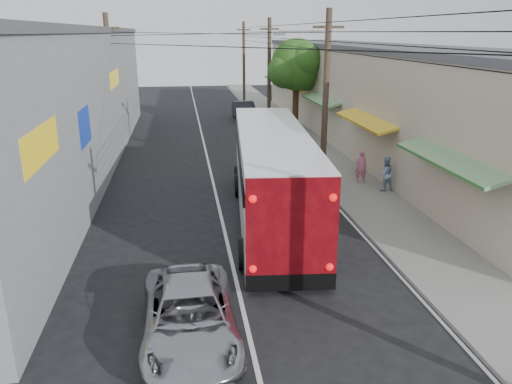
{
  "coord_description": "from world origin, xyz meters",
  "views": [
    {
      "loc": [
        -1.37,
        -9.34,
        6.99
      ],
      "look_at": [
        1.03,
        6.72,
        1.77
      ],
      "focal_mm": 35.0,
      "sensor_mm": 36.0,
      "label": 1
    }
  ],
  "objects_px": {
    "jeepney": "(190,316)",
    "pedestrian_near": "(361,166)",
    "parked_car_mid": "(274,133)",
    "pedestrian_far": "(385,174)",
    "parked_suv": "(291,166)",
    "parked_car_far": "(244,111)",
    "coach_bus": "(272,174)"
  },
  "relations": [
    {
      "from": "parked_suv",
      "to": "parked_car_far",
      "type": "bearing_deg",
      "value": 91.61
    },
    {
      "from": "pedestrian_near",
      "to": "parked_car_mid",
      "type": "bearing_deg",
      "value": -65.18
    },
    {
      "from": "coach_bus",
      "to": "jeepney",
      "type": "xyz_separation_m",
      "value": [
        -3.35,
        -7.72,
        -1.15
      ]
    },
    {
      "from": "pedestrian_far",
      "to": "coach_bus",
      "type": "bearing_deg",
      "value": 16.28
    },
    {
      "from": "jeepney",
      "to": "parked_car_mid",
      "type": "bearing_deg",
      "value": 73.19
    },
    {
      "from": "jeepney",
      "to": "parked_car_far",
      "type": "height_order",
      "value": "parked_car_far"
    },
    {
      "from": "parked_car_mid",
      "to": "pedestrian_far",
      "type": "relative_size",
      "value": 2.42
    },
    {
      "from": "parked_car_mid",
      "to": "pedestrian_near",
      "type": "bearing_deg",
      "value": -83.29
    },
    {
      "from": "jeepney",
      "to": "pedestrian_far",
      "type": "height_order",
      "value": "pedestrian_far"
    },
    {
      "from": "parked_car_mid",
      "to": "parked_car_far",
      "type": "xyz_separation_m",
      "value": [
        -0.8,
        9.14,
        0.11
      ]
    },
    {
      "from": "coach_bus",
      "to": "parked_suv",
      "type": "distance_m",
      "value": 5.42
    },
    {
      "from": "parked_car_mid",
      "to": "jeepney",
      "type": "bearing_deg",
      "value": -111.9
    },
    {
      "from": "coach_bus",
      "to": "jeepney",
      "type": "bearing_deg",
      "value": -108.16
    },
    {
      "from": "coach_bus",
      "to": "parked_car_far",
      "type": "distance_m",
      "value": 23.17
    },
    {
      "from": "pedestrian_far",
      "to": "parked_suv",
      "type": "bearing_deg",
      "value": -40.82
    },
    {
      "from": "parked_suv",
      "to": "parked_car_mid",
      "type": "height_order",
      "value": "parked_suv"
    },
    {
      "from": "parked_car_far",
      "to": "pedestrian_far",
      "type": "distance_m",
      "value": 20.94
    },
    {
      "from": "parked_suv",
      "to": "pedestrian_near",
      "type": "relative_size",
      "value": 3.26
    },
    {
      "from": "parked_car_mid",
      "to": "pedestrian_far",
      "type": "height_order",
      "value": "pedestrian_far"
    },
    {
      "from": "parked_car_mid",
      "to": "parked_car_far",
      "type": "distance_m",
      "value": 9.18
    },
    {
      "from": "parked_suv",
      "to": "pedestrian_far",
      "type": "bearing_deg",
      "value": -31.85
    },
    {
      "from": "jeepney",
      "to": "parked_car_far",
      "type": "distance_m",
      "value": 31.23
    },
    {
      "from": "parked_suv",
      "to": "parked_car_mid",
      "type": "bearing_deg",
      "value": 86.49
    },
    {
      "from": "parked_car_mid",
      "to": "parked_car_far",
      "type": "height_order",
      "value": "parked_car_far"
    },
    {
      "from": "coach_bus",
      "to": "pedestrian_near",
      "type": "bearing_deg",
      "value": 42.86
    },
    {
      "from": "jeepney",
      "to": "pedestrian_near",
      "type": "xyz_separation_m",
      "value": [
        8.35,
        11.57,
        0.26
      ]
    },
    {
      "from": "parked_suv",
      "to": "jeepney",
      "type": "bearing_deg",
      "value": -110.65
    },
    {
      "from": "pedestrian_near",
      "to": "parked_car_far",
      "type": "bearing_deg",
      "value": -69.0
    },
    {
      "from": "parked_car_far",
      "to": "pedestrian_far",
      "type": "bearing_deg",
      "value": -81.06
    },
    {
      "from": "jeepney",
      "to": "parked_suv",
      "type": "distance_m",
      "value": 13.73
    },
    {
      "from": "parked_car_far",
      "to": "pedestrian_near",
      "type": "distance_m",
      "value": 19.48
    },
    {
      "from": "coach_bus",
      "to": "jeepney",
      "type": "distance_m",
      "value": 8.5
    }
  ]
}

